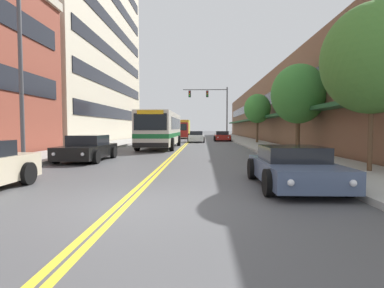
{
  "coord_description": "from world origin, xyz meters",
  "views": [
    {
      "loc": [
        1.78,
        -6.48,
        1.71
      ],
      "look_at": [
        0.49,
        28.99,
        -0.2
      ],
      "focal_mm": 28.0,
      "sensor_mm": 36.0,
      "label": 1
    }
  ],
  "objects_px": {
    "box_truck": "(182,129)",
    "street_lamp_left_near": "(30,53)",
    "car_black_parked_left_mid": "(87,149)",
    "car_white_moving_lead": "(196,137)",
    "fire_hydrant": "(300,155)",
    "city_bus": "(161,128)",
    "car_red_parked_right_mid": "(222,136)",
    "street_tree_right_mid": "(298,94)",
    "car_slate_blue_parked_right_foreground": "(293,167)",
    "street_tree_right_near": "(373,59)",
    "traffic_signal_mast": "(213,103)",
    "car_navy_parked_left_near": "(153,137)",
    "street_tree_right_far": "(257,109)"
  },
  "relations": [
    {
      "from": "box_truck",
      "to": "street_lamp_left_near",
      "type": "distance_m",
      "value": 38.48
    },
    {
      "from": "car_black_parked_left_mid",
      "to": "car_white_moving_lead",
      "type": "distance_m",
      "value": 21.34
    },
    {
      "from": "fire_hydrant",
      "to": "car_black_parked_left_mid",
      "type": "bearing_deg",
      "value": 166.0
    },
    {
      "from": "car_white_moving_lead",
      "to": "box_truck",
      "type": "height_order",
      "value": "box_truck"
    },
    {
      "from": "city_bus",
      "to": "box_truck",
      "type": "height_order",
      "value": "box_truck"
    },
    {
      "from": "city_bus",
      "to": "car_black_parked_left_mid",
      "type": "relative_size",
      "value": 2.32
    },
    {
      "from": "box_truck",
      "to": "car_red_parked_right_mid",
      "type": "bearing_deg",
      "value": -58.72
    },
    {
      "from": "street_tree_right_mid",
      "to": "car_red_parked_right_mid",
      "type": "bearing_deg",
      "value": 100.32
    },
    {
      "from": "car_white_moving_lead",
      "to": "street_tree_right_mid",
      "type": "distance_m",
      "value": 18.1
    },
    {
      "from": "car_slate_blue_parked_right_foreground",
      "to": "box_truck",
      "type": "xyz_separation_m",
      "value": [
        -6.18,
        40.93,
        1.0
      ]
    },
    {
      "from": "car_slate_blue_parked_right_foreground",
      "to": "car_red_parked_right_mid",
      "type": "relative_size",
      "value": 0.92
    },
    {
      "from": "box_truck",
      "to": "street_tree_right_near",
      "type": "relative_size",
      "value": 1.12
    },
    {
      "from": "car_red_parked_right_mid",
      "to": "street_tree_right_mid",
      "type": "distance_m",
      "value": 20.57
    },
    {
      "from": "street_tree_right_near",
      "to": "car_white_moving_lead",
      "type": "bearing_deg",
      "value": 105.13
    },
    {
      "from": "car_black_parked_left_mid",
      "to": "street_tree_right_mid",
      "type": "bearing_deg",
      "value": 19.41
    },
    {
      "from": "traffic_signal_mast",
      "to": "street_tree_right_near",
      "type": "xyz_separation_m",
      "value": [
        4.61,
        -31.79,
        -1.15
      ]
    },
    {
      "from": "city_bus",
      "to": "car_slate_blue_parked_right_foreground",
      "type": "distance_m",
      "value": 18.1
    },
    {
      "from": "street_tree_right_mid",
      "to": "fire_hydrant",
      "type": "height_order",
      "value": "street_tree_right_mid"
    },
    {
      "from": "car_slate_blue_parked_right_foreground",
      "to": "city_bus",
      "type": "bearing_deg",
      "value": 110.23
    },
    {
      "from": "car_black_parked_left_mid",
      "to": "street_tree_right_mid",
      "type": "distance_m",
      "value": 13.38
    },
    {
      "from": "car_slate_blue_parked_right_foreground",
      "to": "street_lamp_left_near",
      "type": "height_order",
      "value": "street_lamp_left_near"
    },
    {
      "from": "car_black_parked_left_mid",
      "to": "fire_hydrant",
      "type": "height_order",
      "value": "car_black_parked_left_mid"
    },
    {
      "from": "street_tree_right_mid",
      "to": "street_tree_right_near",
      "type": "bearing_deg",
      "value": -91.11
    },
    {
      "from": "city_bus",
      "to": "car_slate_blue_parked_right_foreground",
      "type": "height_order",
      "value": "city_bus"
    },
    {
      "from": "fire_hydrant",
      "to": "street_tree_right_near",
      "type": "bearing_deg",
      "value": -46.4
    },
    {
      "from": "car_black_parked_left_mid",
      "to": "fire_hydrant",
      "type": "xyz_separation_m",
      "value": [
        10.22,
        -2.55,
        -0.07
      ]
    },
    {
      "from": "fire_hydrant",
      "to": "car_navy_parked_left_near",
      "type": "bearing_deg",
      "value": 113.49
    },
    {
      "from": "car_black_parked_left_mid",
      "to": "car_red_parked_right_mid",
      "type": "height_order",
      "value": "car_black_parked_left_mid"
    },
    {
      "from": "car_navy_parked_left_near",
      "to": "street_tree_right_near",
      "type": "height_order",
      "value": "street_tree_right_near"
    },
    {
      "from": "car_white_moving_lead",
      "to": "box_truck",
      "type": "bearing_deg",
      "value": 101.39
    },
    {
      "from": "box_truck",
      "to": "fire_hydrant",
      "type": "xyz_separation_m",
      "value": [
        7.7,
        -36.84,
        -1.01
      ]
    },
    {
      "from": "car_slate_blue_parked_right_foreground",
      "to": "traffic_signal_mast",
      "type": "height_order",
      "value": "traffic_signal_mast"
    },
    {
      "from": "car_black_parked_left_mid",
      "to": "box_truck",
      "type": "relative_size",
      "value": 0.69
    },
    {
      "from": "traffic_signal_mast",
      "to": "street_tree_right_near",
      "type": "distance_m",
      "value": 32.15
    },
    {
      "from": "street_tree_right_near",
      "to": "street_tree_right_mid",
      "type": "bearing_deg",
      "value": 88.89
    },
    {
      "from": "city_bus",
      "to": "box_truck",
      "type": "relative_size",
      "value": 1.59
    },
    {
      "from": "car_red_parked_right_mid",
      "to": "fire_hydrant",
      "type": "relative_size",
      "value": 5.97
    },
    {
      "from": "car_red_parked_right_mid",
      "to": "street_tree_right_far",
      "type": "relative_size",
      "value": 0.9
    },
    {
      "from": "car_black_parked_left_mid",
      "to": "car_slate_blue_parked_right_foreground",
      "type": "distance_m",
      "value": 10.94
    },
    {
      "from": "car_slate_blue_parked_right_foreground",
      "to": "street_tree_right_near",
      "type": "relative_size",
      "value": 0.72
    },
    {
      "from": "street_tree_right_near",
      "to": "street_tree_right_far",
      "type": "bearing_deg",
      "value": 90.56
    },
    {
      "from": "car_slate_blue_parked_right_foreground",
      "to": "street_tree_right_mid",
      "type": "xyz_separation_m",
      "value": [
        3.54,
        10.95,
        3.34
      ]
    },
    {
      "from": "city_bus",
      "to": "street_lamp_left_near",
      "type": "distance_m",
      "value": 14.87
    },
    {
      "from": "city_bus",
      "to": "traffic_signal_mast",
      "type": "height_order",
      "value": "traffic_signal_mast"
    },
    {
      "from": "car_black_parked_left_mid",
      "to": "car_red_parked_right_mid",
      "type": "xyz_separation_m",
      "value": [
        8.6,
        24.29,
        -0.01
      ]
    },
    {
      "from": "city_bus",
      "to": "car_navy_parked_left_near",
      "type": "height_order",
      "value": "city_bus"
    },
    {
      "from": "street_lamp_left_near",
      "to": "car_black_parked_left_mid",
      "type": "bearing_deg",
      "value": 80.53
    },
    {
      "from": "car_red_parked_right_mid",
      "to": "box_truck",
      "type": "height_order",
      "value": "box_truck"
    },
    {
      "from": "car_red_parked_right_mid",
      "to": "car_white_moving_lead",
      "type": "height_order",
      "value": "car_white_moving_lead"
    },
    {
      "from": "city_bus",
      "to": "car_slate_blue_parked_right_foreground",
      "type": "relative_size",
      "value": 2.49
    }
  ]
}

